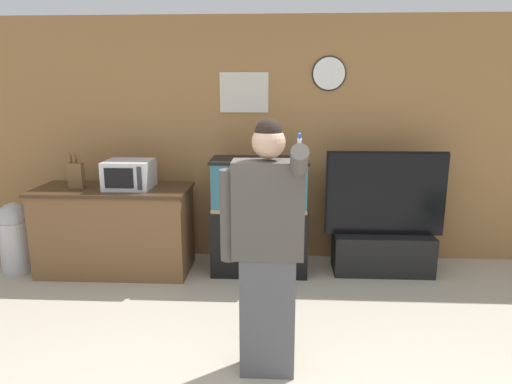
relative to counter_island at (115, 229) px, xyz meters
The scene contains 8 objects.
wall_back_paneled 1.80m from the counter_island, 19.97° to the left, with size 10.00×0.08×2.60m.
counter_island is the anchor object (origin of this frame).
microwave 0.61m from the counter_island, ahead, with size 0.45×0.41×0.28m.
knife_block 0.67m from the counter_island, behind, with size 0.15×0.09×0.36m.
aquarium_on_stand 1.49m from the counter_island, ahead, with size 0.97×0.48×1.18m.
tv_on_stand 2.75m from the counter_island, ahead, with size 1.20×0.40×1.26m.
person_standing 2.35m from the counter_island, 46.03° to the right, with size 0.53×0.40×1.69m.
trash_bin 1.04m from the counter_island, behind, with size 0.32×0.32×0.72m.
Camera 1 is at (0.19, -2.19, 1.88)m, focal length 32.00 mm.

